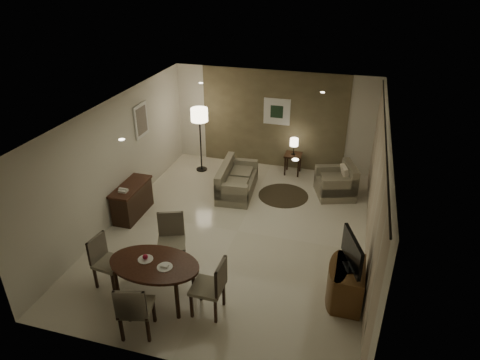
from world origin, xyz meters
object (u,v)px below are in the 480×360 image
(chair_near, at_px, (136,307))
(chair_right, at_px, (207,287))
(dining_table, at_px, (156,280))
(floor_lamp, at_px, (200,140))
(chair_left, at_px, (109,262))
(sofa, at_px, (237,179))
(side_table, at_px, (293,164))
(console_desk, at_px, (132,200))
(chair_far, at_px, (171,243))
(tv_cabinet, at_px, (348,284))
(armchair, at_px, (336,180))

(chair_near, relative_size, chair_right, 0.98)
(dining_table, distance_m, floor_lamp, 5.09)
(chair_left, relative_size, sofa, 0.61)
(dining_table, bearing_deg, chair_left, 174.40)
(floor_lamp, bearing_deg, chair_right, -68.37)
(dining_table, distance_m, side_table, 5.62)
(dining_table, bearing_deg, console_desk, 126.38)
(chair_right, bearing_deg, sofa, -169.95)
(chair_far, xyz_separation_m, chair_right, (1.05, -0.93, -0.01))
(console_desk, distance_m, chair_near, 3.58)
(chair_left, xyz_separation_m, side_table, (2.38, 5.35, -0.20))
(dining_table, bearing_deg, chair_right, -3.69)
(tv_cabinet, distance_m, dining_table, 3.28)
(dining_table, relative_size, floor_lamp, 0.89)
(side_table, bearing_deg, console_desk, -135.44)
(console_desk, distance_m, chair_left, 2.37)
(console_desk, xyz_separation_m, sofa, (2.00, 1.66, -0.00))
(dining_table, height_order, sofa, sofa)
(chair_right, bearing_deg, tv_cabinet, 112.55)
(tv_cabinet, height_order, chair_left, chair_left)
(console_desk, height_order, chair_near, chair_near)
(chair_left, bearing_deg, chair_far, -40.53)
(dining_table, height_order, chair_right, chair_right)
(floor_lamp, bearing_deg, armchair, -6.69)
(chair_right, xyz_separation_m, side_table, (0.48, 5.50, -0.23))
(dining_table, relative_size, chair_near, 1.55)
(chair_far, height_order, chair_right, chair_far)
(console_desk, distance_m, chair_far, 2.20)
(side_table, bearing_deg, chair_right, -94.98)
(floor_lamp, bearing_deg, sofa, -36.27)
(chair_near, xyz_separation_m, side_table, (1.38, 6.21, -0.22))
(tv_cabinet, relative_size, chair_far, 0.85)
(chair_near, relative_size, side_table, 1.78)
(tv_cabinet, xyz_separation_m, chair_right, (-2.21, -0.89, 0.17))
(chair_near, bearing_deg, chair_left, -55.33)
(chair_left, bearing_deg, floor_lamp, 8.23)
(chair_far, distance_m, sofa, 3.15)
(tv_cabinet, xyz_separation_m, chair_near, (-3.12, -1.61, 0.16))
(side_table, bearing_deg, chair_left, -113.97)
(sofa, relative_size, armchair, 1.74)
(console_desk, xyz_separation_m, chair_right, (2.68, -2.39, 0.14))
(console_desk, xyz_separation_m, chair_left, (0.78, -2.24, 0.11))
(floor_lamp, bearing_deg, tv_cabinet, -44.48)
(sofa, xyz_separation_m, side_table, (1.15, 1.44, -0.09))
(console_desk, bearing_deg, dining_table, -53.62)
(console_desk, distance_m, dining_table, 2.89)
(chair_left, xyz_separation_m, floor_lamp, (-0.09, 4.87, 0.41))
(chair_left, distance_m, side_table, 5.85)
(chair_far, distance_m, chair_right, 1.40)
(tv_cabinet, bearing_deg, chair_right, -158.05)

